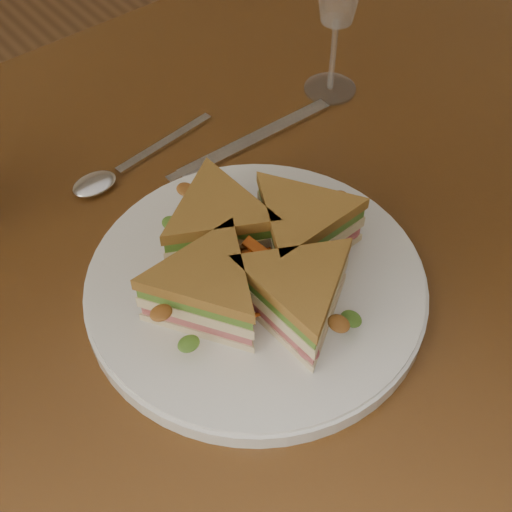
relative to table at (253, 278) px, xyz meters
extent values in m
plane|color=brown|center=(0.00, 0.00, -0.65)|extent=(6.00, 6.00, 0.00)
cube|color=#3C210D|center=(0.00, 0.00, 0.08)|extent=(1.20, 0.80, 0.04)
cylinder|color=#372110|center=(0.54, 0.34, -0.30)|extent=(0.06, 0.06, 0.71)
cylinder|color=white|center=(-0.06, -0.08, 0.11)|extent=(0.31, 0.31, 0.02)
cube|color=silver|center=(-0.01, 0.14, 0.10)|extent=(0.13, 0.02, 0.00)
ellipsoid|color=silver|center=(-0.10, 0.13, 0.10)|extent=(0.05, 0.03, 0.01)
cube|color=silver|center=(0.08, 0.09, 0.10)|extent=(0.20, 0.02, 0.00)
cube|color=silver|center=(-0.01, 0.09, 0.10)|extent=(0.05, 0.01, 0.00)
cylinder|color=white|center=(0.20, 0.10, 0.10)|extent=(0.06, 0.06, 0.00)
cylinder|color=white|center=(0.20, 0.10, 0.15)|extent=(0.01, 0.01, 0.09)
camera|label=1|loc=(-0.31, -0.38, 0.61)|focal=50.00mm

